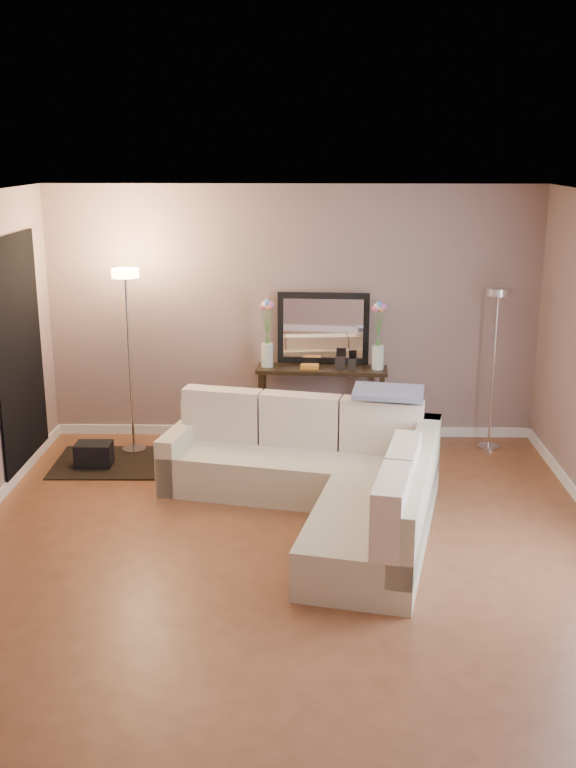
{
  "coord_description": "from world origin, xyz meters",
  "views": [
    {
      "loc": [
        0.17,
        -5.84,
        2.94
      ],
      "look_at": [
        0.0,
        0.8,
        1.1
      ],
      "focal_mm": 40.0,
      "sensor_mm": 36.0,
      "label": 1
    }
  ],
  "objects_px": {
    "floor_lamp_lit": "(128,325)",
    "floor_lamp_unlit": "(496,337)",
    "sectional_sofa": "(326,477)",
    "console_table": "(314,401)"
  },
  "relations": [
    {
      "from": "floor_lamp_unlit",
      "to": "sectional_sofa",
      "type": "bearing_deg",
      "value": -136.16
    },
    {
      "from": "floor_lamp_lit",
      "to": "floor_lamp_unlit",
      "type": "relative_size",
      "value": 1.12
    },
    {
      "from": "console_table",
      "to": "floor_lamp_unlit",
      "type": "xyz_separation_m",
      "value": [
        1.77,
        -0.1,
        0.7
      ]
    },
    {
      "from": "floor_lamp_lit",
      "to": "console_table",
      "type": "bearing_deg",
      "value": 8.65
    },
    {
      "from": "sectional_sofa",
      "to": "floor_lamp_unlit",
      "type": "relative_size",
      "value": 1.67
    },
    {
      "from": "sectional_sofa",
      "to": "console_table",
      "type": "bearing_deg",
      "value": 93.32
    },
    {
      "from": "sectional_sofa",
      "to": "console_table",
      "type": "distance_m",
      "value": 1.72
    },
    {
      "from": "floor_lamp_lit",
      "to": "floor_lamp_unlit",
      "type": "bearing_deg",
      "value": 2.76
    },
    {
      "from": "sectional_sofa",
      "to": "floor_lamp_lit",
      "type": "distance_m",
      "value": 2.58
    },
    {
      "from": "floor_lamp_lit",
      "to": "floor_lamp_unlit",
      "type": "xyz_separation_m",
      "value": [
        3.58,
        0.17,
        -0.14
      ]
    }
  ]
}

